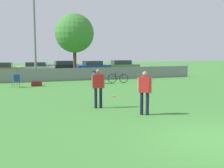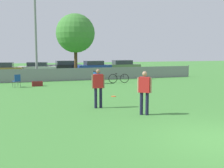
{
  "view_description": "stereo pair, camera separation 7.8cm",
  "coord_description": "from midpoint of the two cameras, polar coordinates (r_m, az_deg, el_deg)",
  "views": [
    {
      "loc": [
        -5.56,
        -6.2,
        2.48
      ],
      "look_at": [
        -1.29,
        5.64,
        1.05
      ],
      "focal_mm": 45.0,
      "sensor_mm": 36.0,
      "label": 1
    },
    {
      "loc": [
        -5.48,
        -6.23,
        2.48
      ],
      "look_at": [
        -1.29,
        5.64,
        1.05
      ],
      "focal_mm": 45.0,
      "sensor_mm": 36.0,
      "label": 2
    }
  ],
  "objects": [
    {
      "name": "light_pole",
      "position": [
        25.47,
        -15.64,
        13.37
      ],
      "size": [
        0.9,
        0.36,
        9.71
      ],
      "color": "gray",
      "rests_on": "ground_plane"
    },
    {
      "name": "parked_car_dark",
      "position": [
        36.75,
        -9.87,
        3.58
      ],
      "size": [
        4.2,
        1.8,
        1.4
      ],
      "rotation": [
        0.0,
        0.0,
        0.03
      ],
      "color": "black",
      "rests_on": "ground_plane"
    },
    {
      "name": "parked_car_blue",
      "position": [
        35.3,
        -4.02,
        3.57
      ],
      "size": [
        4.4,
        2.03,
        1.41
      ],
      "rotation": [
        0.0,
        0.0,
        0.08
      ],
      "color": "black",
      "rests_on": "ground_plane"
    },
    {
      "name": "parked_car_olive",
      "position": [
        36.9,
        1.81,
        3.71
      ],
      "size": [
        4.62,
        2.02,
        1.44
      ],
      "rotation": [
        0.0,
        0.0,
        -0.04
      ],
      "color": "black",
      "rests_on": "ground_plane"
    },
    {
      "name": "parked_car_silver",
      "position": [
        34.04,
        -15.18,
        3.2
      ],
      "size": [
        4.58,
        2.56,
        1.32
      ],
      "rotation": [
        0.0,
        0.0,
        -0.2
      ],
      "color": "black",
      "rests_on": "ground_plane"
    },
    {
      "name": "frisbee_disc",
      "position": [
        15.77,
        0.09,
        -2.51
      ],
      "size": [
        0.28,
        0.28,
        0.03
      ],
      "color": "#E5591E",
      "rests_on": "ground_plane"
    },
    {
      "name": "folding_chair_sideline",
      "position": [
        20.94,
        -19.02,
        0.76
      ],
      "size": [
        0.58,
        0.58,
        0.92
      ],
      "rotation": [
        0.0,
        0.0,
        3.55
      ],
      "color": "#333338",
      "rests_on": "ground_plane"
    },
    {
      "name": "ground_plane",
      "position": [
        8.67,
        21.22,
        -10.59
      ],
      "size": [
        120.0,
        120.0,
        0.0
      ],
      "primitive_type": "plane",
      "color": "#428438"
    },
    {
      "name": "gear_bag_sideline",
      "position": [
        21.31,
        -15.19,
        0.03
      ],
      "size": [
        0.76,
        0.42,
        0.37
      ],
      "color": "maroon",
      "rests_on": "ground_plane"
    },
    {
      "name": "fence_backline",
      "position": [
        24.91,
        -6.96,
        2.0
      ],
      "size": [
        22.67,
        0.07,
        1.21
      ],
      "color": "gray",
      "rests_on": "ground_plane"
    },
    {
      "name": "player_defender_red",
      "position": [
        11.13,
        6.46,
        -1.15
      ],
      "size": [
        0.48,
        0.42,
        1.74
      ],
      "rotation": [
        0.0,
        0.0,
        -0.64
      ],
      "color": "#191933",
      "rests_on": "ground_plane"
    },
    {
      "name": "player_thrower_red",
      "position": [
        12.44,
        -3.0,
        -0.31
      ],
      "size": [
        0.57,
        0.27,
        1.74
      ],
      "rotation": [
        0.0,
        0.0,
        -0.12
      ],
      "color": "#191933",
      "rests_on": "ground_plane"
    },
    {
      "name": "parked_car_tan",
      "position": [
        32.06,
        -21.56,
        2.81
      ],
      "size": [
        4.14,
        2.16,
        1.41
      ],
      "rotation": [
        0.0,
        0.0,
        -0.13
      ],
      "color": "black",
      "rests_on": "ground_plane"
    },
    {
      "name": "tree_near_pole",
      "position": [
        27.97,
        -7.73,
        10.17
      ],
      "size": [
        3.79,
        3.79,
        6.22
      ],
      "color": "#4C331E",
      "rests_on": "ground_plane"
    },
    {
      "name": "trash_bin",
      "position": [
        22.16,
        -3.36,
        1.39
      ],
      "size": [
        0.58,
        0.58,
        1.02
      ],
      "color": "#194C99",
      "rests_on": "ground_plane"
    },
    {
      "name": "bicycle_sideline",
      "position": [
        22.67,
        1.12,
        1.16
      ],
      "size": [
        1.67,
        0.44,
        0.78
      ],
      "rotation": [
        0.0,
        0.0,
        -0.16
      ],
      "color": "black",
      "rests_on": "ground_plane"
    }
  ]
}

